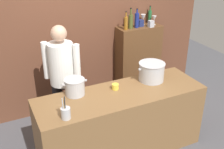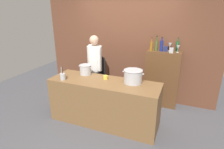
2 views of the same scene
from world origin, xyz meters
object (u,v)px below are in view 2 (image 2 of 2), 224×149
(utensil_crock, at_px, (63,76))
(wine_bottle_olive, at_px, (156,46))
(spice_tin_navy, at_px, (166,49))
(butter_jar, at_px, (106,77))
(wine_bottle_cobalt, at_px, (161,46))
(wine_bottle_amber, at_px, (151,46))
(spice_tin_silver, at_px, (171,50))
(chef, at_px, (95,65))
(wine_bottle_green, at_px, (177,46))
(stockpot_small, at_px, (86,70))
(wine_glass_short, at_px, (170,45))
(stockpot_large, at_px, (133,76))
(wine_glass_tall, at_px, (178,48))

(utensil_crock, bearing_deg, wine_bottle_olive, 41.95)
(wine_bottle_olive, height_order, spice_tin_navy, wine_bottle_olive)
(utensil_crock, bearing_deg, butter_jar, 24.67)
(wine_bottle_cobalt, xyz_separation_m, spice_tin_navy, (0.09, 0.03, -0.07))
(wine_bottle_olive, bearing_deg, wine_bottle_amber, -161.98)
(spice_tin_silver, bearing_deg, chef, -166.86)
(spice_tin_navy, height_order, spice_tin_silver, same)
(wine_bottle_amber, relative_size, spice_tin_silver, 2.70)
(butter_jar, distance_m, spice_tin_silver, 1.54)
(chef, xyz_separation_m, wine_bottle_olive, (1.31, 0.47, 0.48))
(chef, height_order, wine_bottle_green, chef)
(stockpot_small, xyz_separation_m, butter_jar, (0.51, -0.10, -0.07))
(chef, bearing_deg, stockpot_small, 129.75)
(utensil_crock, relative_size, wine_bottle_green, 0.88)
(wine_bottle_green, relative_size, wine_glass_short, 1.68)
(spice_tin_silver, bearing_deg, stockpot_small, -152.18)
(utensil_crock, xyz_separation_m, wine_bottle_cobalt, (1.66, 1.39, 0.48))
(stockpot_small, relative_size, wine_bottle_cobalt, 1.00)
(wine_bottle_green, xyz_separation_m, wine_bottle_olive, (-0.44, -0.12, 0.00))
(chef, relative_size, butter_jar, 18.57)
(wine_bottle_amber, distance_m, wine_glass_short, 0.41)
(wine_bottle_olive, bearing_deg, wine_bottle_green, 14.97)
(stockpot_large, distance_m, wine_bottle_cobalt, 1.15)
(spice_tin_navy, bearing_deg, chef, -161.82)
(chef, xyz_separation_m, wine_glass_short, (1.59, 0.55, 0.48))
(wine_glass_tall, bearing_deg, spice_tin_silver, -141.55)
(wine_glass_short, bearing_deg, spice_tin_silver, -71.78)
(chef, distance_m, wine_bottle_green, 1.90)
(stockpot_small, relative_size, butter_jar, 3.51)
(wine_bottle_amber, bearing_deg, spice_tin_silver, -6.35)
(chef, distance_m, stockpot_small, 0.48)
(wine_bottle_cobalt, xyz_separation_m, wine_glass_short, (0.17, 0.09, 0.00))
(wine_bottle_cobalt, distance_m, wine_glass_short, 0.19)
(stockpot_large, bearing_deg, spice_tin_silver, 58.77)
(chef, xyz_separation_m, stockpot_large, (1.08, -0.55, 0.06))
(stockpot_small, xyz_separation_m, wine_bottle_olive, (1.29, 0.94, 0.44))
(wine_bottle_green, bearing_deg, wine_bottle_olive, -165.03)
(wine_bottle_green, relative_size, spice_tin_silver, 2.77)
(wine_bottle_amber, height_order, wine_bottle_olive, wine_bottle_olive)
(chef, relative_size, stockpot_small, 5.29)
(spice_tin_navy, bearing_deg, wine_glass_tall, -3.08)
(stockpot_small, bearing_deg, wine_glass_tall, 28.66)
(utensil_crock, distance_m, spice_tin_silver, 2.33)
(spice_tin_silver, bearing_deg, utensil_crock, -145.25)
(stockpot_large, distance_m, utensil_crock, 1.37)
(utensil_crock, bearing_deg, chef, 75.58)
(wine_bottle_cobalt, xyz_separation_m, wine_bottle_amber, (-0.22, -0.03, -0.01))
(wine_bottle_cobalt, height_order, wine_glass_tall, wine_bottle_cobalt)
(wine_bottle_cobalt, xyz_separation_m, spice_tin_silver, (0.23, -0.08, -0.07))
(stockpot_small, relative_size, wine_bottle_green, 1.04)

